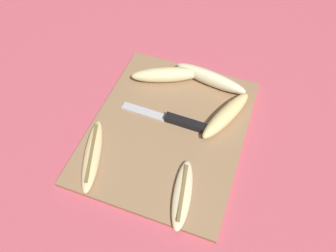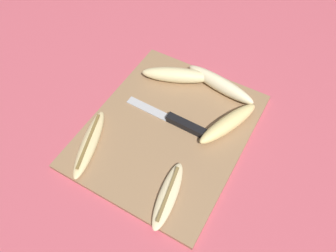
{
  "view_description": "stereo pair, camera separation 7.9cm",
  "coord_description": "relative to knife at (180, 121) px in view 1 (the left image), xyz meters",
  "views": [
    {
      "loc": [
        -0.43,
        -0.16,
        0.66
      ],
      "look_at": [
        0.0,
        0.0,
        0.02
      ],
      "focal_mm": 35.0,
      "sensor_mm": 36.0,
      "label": 1
    },
    {
      "loc": [
        -0.4,
        -0.23,
        0.66
      ],
      "look_at": [
        0.0,
        0.0,
        0.02
      ],
      "focal_mm": 35.0,
      "sensor_mm": 36.0,
      "label": 2
    }
  ],
  "objects": [
    {
      "name": "banana_soft_right",
      "position": [
        0.13,
        0.08,
        0.01
      ],
      "size": [
        0.11,
        0.19,
        0.04
      ],
      "rotation": [
        0.0,
        0.0,
        0.41
      ],
      "color": "beige",
      "rests_on": "cutting_board"
    },
    {
      "name": "ground_plane",
      "position": [
        -0.02,
        0.02,
        -0.02
      ],
      "size": [
        4.0,
        4.0,
        0.0
      ],
      "primitive_type": "plane",
      "color": "#C65160"
    },
    {
      "name": "banana_golden_short",
      "position": [
        0.05,
        -0.1,
        0.01
      ],
      "size": [
        0.18,
        0.1,
        0.04
      ],
      "rotation": [
        0.0,
        0.0,
        4.33
      ],
      "color": "#EDD689",
      "rests_on": "cutting_board"
    },
    {
      "name": "knife",
      "position": [
        0.0,
        0.0,
        0.0
      ],
      "size": [
        0.03,
        0.23,
        0.02
      ],
      "rotation": [
        0.0,
        0.0,
        -0.02
      ],
      "color": "black",
      "rests_on": "cutting_board"
    },
    {
      "name": "cutting_board",
      "position": [
        -0.02,
        0.02,
        -0.01
      ],
      "size": [
        0.44,
        0.36,
        0.01
      ],
      "color": "#997551",
      "rests_on": "ground_plane"
    },
    {
      "name": "banana_bright_far",
      "position": [
        0.15,
        -0.03,
        0.01
      ],
      "size": [
        0.07,
        0.21,
        0.04
      ],
      "rotation": [
        0.0,
        0.0,
        6.11
      ],
      "color": "beige",
      "rests_on": "cutting_board"
    },
    {
      "name": "banana_cream_curved",
      "position": [
        -0.18,
        -0.06,
        0.0
      ],
      "size": [
        0.16,
        0.07,
        0.02
      ],
      "rotation": [
        0.0,
        0.0,
        1.75
      ],
      "color": "beige",
      "rests_on": "cutting_board"
    },
    {
      "name": "banana_ripe_center",
      "position": [
        -0.16,
        0.16,
        0.0
      ],
      "size": [
        0.19,
        0.1,
        0.02
      ],
      "rotation": [
        0.0,
        0.0,
        1.9
      ],
      "color": "beige",
      "rests_on": "cutting_board"
    }
  ]
}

